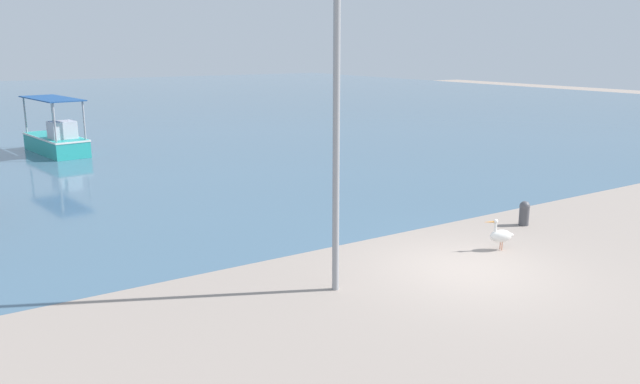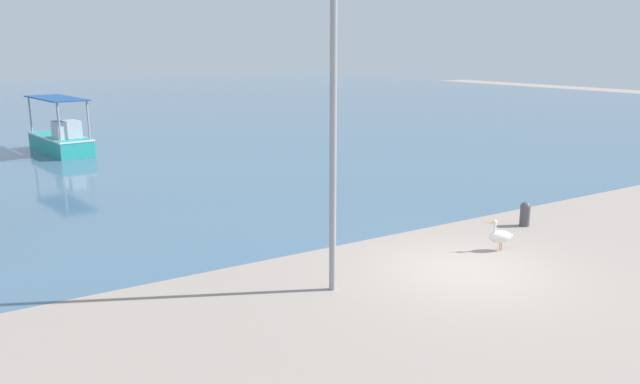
# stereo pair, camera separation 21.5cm
# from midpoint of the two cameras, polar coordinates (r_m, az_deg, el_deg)

# --- Properties ---
(ground) EXTENTS (120.00, 120.00, 0.00)m
(ground) POSITION_cam_midpoint_polar(r_m,az_deg,el_deg) (14.62, 12.77, -6.91)
(ground) COLOR gray
(harbor_water) EXTENTS (110.00, 90.00, 0.00)m
(harbor_water) POSITION_cam_midpoint_polar(r_m,az_deg,el_deg) (58.54, -23.31, 7.27)
(harbor_water) COLOR #43647D
(harbor_water) RESTS_ON ground
(fishing_boat_near_right) EXTENTS (2.23, 4.96, 2.60)m
(fishing_boat_near_right) POSITION_cam_midpoint_polar(r_m,az_deg,el_deg) (32.01, -23.14, 4.39)
(fishing_boat_near_right) COLOR teal
(fishing_boat_near_right) RESTS_ON harbor_water
(pelican) EXTENTS (0.77, 0.48, 0.80)m
(pelican) POSITION_cam_midpoint_polar(r_m,az_deg,el_deg) (16.07, 15.81, -3.83)
(pelican) COLOR #E0997A
(pelican) RESTS_ON ground
(lamp_post) EXTENTS (0.28, 0.28, 6.38)m
(lamp_post) POSITION_cam_midpoint_polar(r_m,az_deg,el_deg) (12.27, 1.00, 6.69)
(lamp_post) COLOR gray
(lamp_post) RESTS_ON ground
(mooring_bollard) EXTENTS (0.29, 0.29, 0.70)m
(mooring_bollard) POSITION_cam_midpoint_polar(r_m,az_deg,el_deg) (18.48, 17.86, -1.79)
(mooring_bollard) COLOR #47474C
(mooring_bollard) RESTS_ON ground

